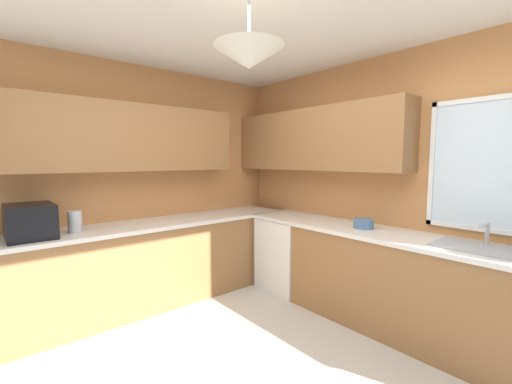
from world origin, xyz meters
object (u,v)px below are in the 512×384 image
Objects in this scene: sink_assembly at (480,247)px; bowl at (364,224)px; microwave at (30,221)px; kettle at (75,222)px; dishwasher at (289,254)px.

sink_assembly reaches higher than bowl.
kettle is at bearing 86.63° from microwave.
kettle is 0.33× the size of sink_assembly.
kettle is at bearing -139.63° from sink_assembly.
kettle reaches higher than sink_assembly.
kettle is at bearing -106.37° from dishwasher.
microwave is 0.79× the size of sink_assembly.
microwave is (-0.66, -2.52, 0.62)m from dishwasher.
microwave is at bearing -135.78° from sink_assembly.
bowl is at bearing 53.70° from kettle.
kettle is 2.74m from bowl.
microwave is 3.03m from bowl.
microwave reaches higher than sink_assembly.
sink_assembly is at bearing 1.06° from dishwasher.
sink_assembly is (2.63, 2.56, -0.13)m from microwave.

